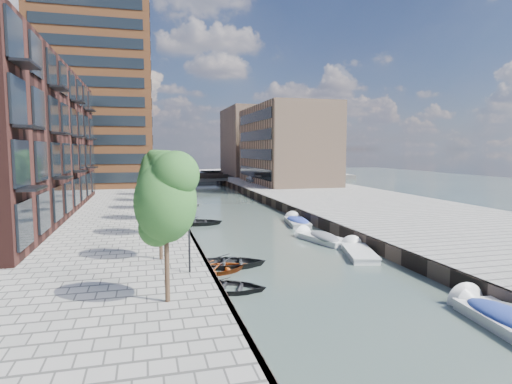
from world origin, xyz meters
name	(u,v)px	position (x,y,z in m)	size (l,w,h in m)	color
water	(221,206)	(0.00, 40.00, 0.00)	(300.00, 300.00, 0.00)	#38473F
quay_right	(337,198)	(16.00, 40.00, 0.50)	(20.00, 140.00, 1.00)	gray
quay_wall_left	(172,204)	(-6.10, 40.00, 0.50)	(0.25, 140.00, 1.00)	#332823
quay_wall_right	(267,201)	(6.10, 40.00, 0.50)	(0.25, 140.00, 1.00)	#332823
far_closure	(181,175)	(0.00, 100.00, 0.50)	(80.00, 40.00, 1.00)	gray
apartment_block	(22,140)	(-20.00, 30.00, 8.00)	(8.00, 38.00, 14.00)	black
tower	(96,97)	(-17.00, 65.00, 16.00)	(18.00, 18.00, 30.00)	brown
tan_block_near	(286,145)	(16.00, 62.00, 8.00)	(12.00, 25.00, 14.00)	#A07C62
tan_block_far	(252,142)	(16.00, 88.00, 9.00)	(12.00, 20.00, 16.00)	#A07C62
bridge	(193,178)	(0.00, 72.00, 1.39)	(13.00, 6.00, 1.30)	gray
tree_0	(166,197)	(-8.50, 4.00, 5.31)	(2.50, 2.50, 5.95)	#382619
tree_1	(160,183)	(-8.50, 11.00, 5.31)	(2.50, 2.50, 5.95)	#382619
tree_2	(156,176)	(-8.50, 18.00, 5.31)	(2.50, 2.50, 5.95)	#382619
tree_3	(154,171)	(-8.50, 25.00, 5.31)	(2.50, 2.50, 5.95)	#382619
tree_4	(153,168)	(-8.50, 32.00, 5.31)	(2.50, 2.50, 5.95)	#382619
tree_5	(151,165)	(-8.50, 39.00, 5.31)	(2.50, 2.50, 5.95)	#382619
tree_6	(151,163)	(-8.50, 46.00, 5.31)	(2.50, 2.50, 5.95)	#382619
lamp_0	(189,223)	(-7.20, 8.00, 3.51)	(0.24, 0.24, 4.12)	black
lamp_1	(170,192)	(-7.20, 24.00, 3.51)	(0.24, 0.24, 4.12)	black
lamp_2	(163,179)	(-7.20, 40.00, 3.51)	(0.24, 0.24, 4.12)	black
sloop_0	(227,291)	(-5.37, 7.57, 0.00)	(2.87, 4.03, 0.83)	black
sloop_1	(229,267)	(-4.43, 12.01, 0.00)	(3.31, 4.63, 0.96)	#222325
sloop_2	(216,272)	(-5.40, 10.99, 0.00)	(2.98, 4.17, 0.86)	#953910
sloop_3	(181,207)	(-4.97, 40.20, 0.00)	(3.35, 4.69, 0.97)	white
sloop_4	(197,225)	(-4.56, 27.13, 0.00)	(3.44, 4.82, 1.00)	black
motorboat_0	(503,320)	(4.79, 0.53, 0.23)	(2.50, 5.75, 1.86)	silver
motorboat_2	(357,253)	(4.75, 12.87, 0.10)	(2.98, 5.24, 1.65)	silver
motorboat_3	(297,222)	(4.79, 25.16, 0.21)	(2.49, 5.31, 1.70)	#B2B3B1
motorboat_4	(320,238)	(3.95, 17.45, 0.20)	(3.05, 5.31, 1.68)	white
car	(252,179)	(10.08, 64.20, 1.67)	(1.58, 3.92, 1.33)	silver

